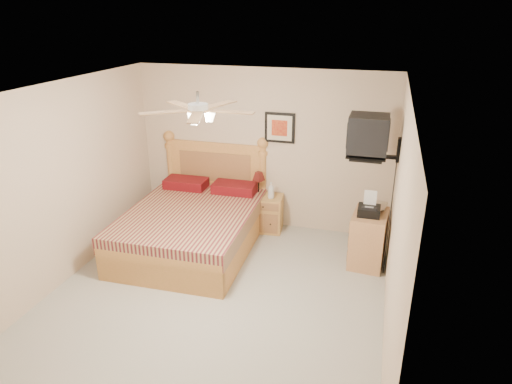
% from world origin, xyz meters
% --- Properties ---
extents(floor, '(4.50, 4.50, 0.00)m').
position_xyz_m(floor, '(0.00, 0.00, 0.00)').
color(floor, '#A09C90').
rests_on(floor, ground).
extents(ceiling, '(4.00, 4.50, 0.04)m').
position_xyz_m(ceiling, '(0.00, 0.00, 2.50)').
color(ceiling, white).
rests_on(ceiling, ground).
extents(wall_back, '(4.00, 0.04, 2.50)m').
position_xyz_m(wall_back, '(0.00, 2.25, 1.25)').
color(wall_back, '#CAB195').
rests_on(wall_back, ground).
extents(wall_front, '(4.00, 0.04, 2.50)m').
position_xyz_m(wall_front, '(0.00, -2.25, 1.25)').
color(wall_front, '#CAB195').
rests_on(wall_front, ground).
extents(wall_left, '(0.04, 4.50, 2.50)m').
position_xyz_m(wall_left, '(-2.00, 0.00, 1.25)').
color(wall_left, '#CAB195').
rests_on(wall_left, ground).
extents(wall_right, '(0.04, 4.50, 2.50)m').
position_xyz_m(wall_right, '(2.00, 0.00, 1.25)').
color(wall_right, '#CAB195').
rests_on(wall_right, ground).
extents(bed, '(1.76, 2.28, 1.45)m').
position_xyz_m(bed, '(-0.76, 1.12, 0.73)').
color(bed, '#BB8A3A').
rests_on(bed, ground).
extents(nightstand, '(0.56, 0.44, 0.57)m').
position_xyz_m(nightstand, '(0.11, 2.00, 0.29)').
color(nightstand, tan).
rests_on(nightstand, ground).
extents(table_lamp, '(0.26, 0.26, 0.37)m').
position_xyz_m(table_lamp, '(-0.01, 2.06, 0.76)').
color(table_lamp, '#4F120F').
rests_on(table_lamp, nightstand).
extents(lotion_bottle, '(0.11, 0.11, 0.26)m').
position_xyz_m(lotion_bottle, '(0.21, 1.97, 0.70)').
color(lotion_bottle, silver).
rests_on(lotion_bottle, nightstand).
extents(framed_picture, '(0.46, 0.04, 0.46)m').
position_xyz_m(framed_picture, '(0.27, 2.23, 1.62)').
color(framed_picture, black).
rests_on(framed_picture, wall_back).
extents(dresser, '(0.49, 0.67, 0.75)m').
position_xyz_m(dresser, '(1.73, 1.40, 0.38)').
color(dresser, '#AE714B').
rests_on(dresser, ground).
extents(fax_machine, '(0.29, 0.31, 0.31)m').
position_xyz_m(fax_machine, '(1.70, 1.34, 0.91)').
color(fax_machine, black).
rests_on(fax_machine, dresser).
extents(magazine_lower, '(0.23, 0.28, 0.02)m').
position_xyz_m(magazine_lower, '(1.68, 1.63, 0.76)').
color(magazine_lower, '#C5B49A').
rests_on(magazine_lower, dresser).
extents(magazine_upper, '(0.26, 0.33, 0.02)m').
position_xyz_m(magazine_upper, '(1.70, 1.63, 0.79)').
color(magazine_upper, tan).
rests_on(magazine_upper, magazine_lower).
extents(wall_tv, '(0.56, 0.46, 0.58)m').
position_xyz_m(wall_tv, '(1.75, 1.34, 1.81)').
color(wall_tv, black).
rests_on(wall_tv, wall_right).
extents(ceiling_fan, '(1.14, 1.14, 0.28)m').
position_xyz_m(ceiling_fan, '(0.00, -0.20, 2.36)').
color(ceiling_fan, silver).
rests_on(ceiling_fan, ceiling).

